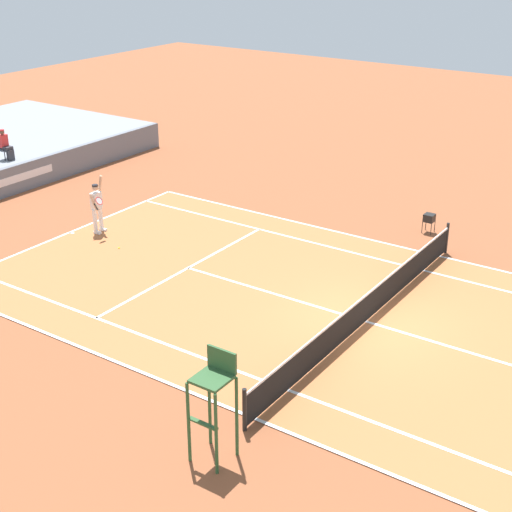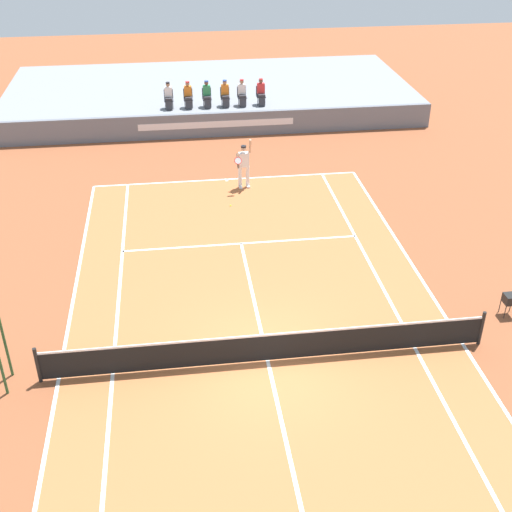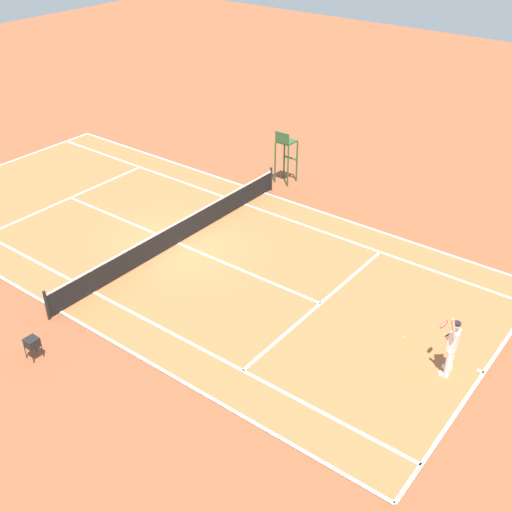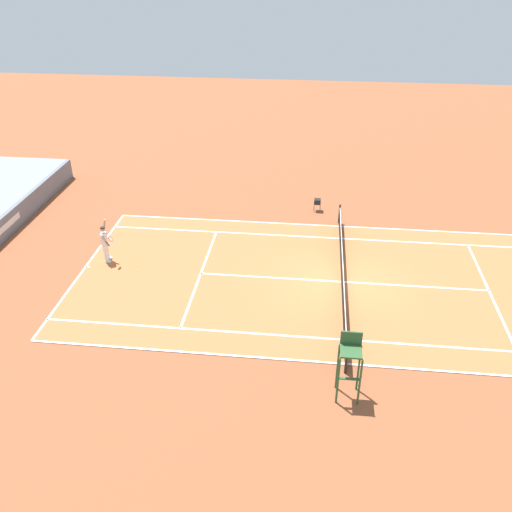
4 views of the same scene
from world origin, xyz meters
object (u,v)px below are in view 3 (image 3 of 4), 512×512
umpire_chair (285,150)px  ball_hopper (32,342)px  tennis_ball (405,337)px  tennis_player (452,346)px

umpire_chair → ball_hopper: bearing=4.8°
tennis_ball → umpire_chair: (-6.92, -9.38, 1.52)m
tennis_ball → umpire_chair: 11.76m
tennis_player → ball_hopper: (6.71, -9.84, -0.42)m
tennis_ball → umpire_chair: bearing=-126.4°
umpire_chair → tennis_player: bearing=55.4°
tennis_ball → tennis_player: bearing=66.7°
tennis_ball → ball_hopper: size_ratio=0.10×
tennis_ball → ball_hopper: ball_hopper is taller
tennis_player → tennis_ball: bearing=-113.3°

